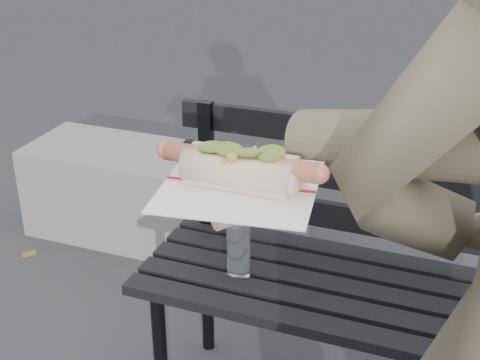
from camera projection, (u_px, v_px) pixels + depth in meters
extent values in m
cylinder|color=black|center=(161.00, 357.00, 1.92)|extent=(0.04, 0.04, 0.45)
cylinder|color=black|center=(207.00, 292.00, 2.20)|extent=(0.04, 0.04, 0.45)
cube|color=black|center=(405.00, 347.00, 1.59)|extent=(1.50, 0.07, 0.03)
cube|color=black|center=(411.00, 325.00, 1.67)|extent=(1.50, 0.07, 0.03)
cube|color=black|center=(415.00, 305.00, 1.74)|extent=(1.50, 0.07, 0.03)
cube|color=black|center=(420.00, 286.00, 1.82)|extent=(1.50, 0.07, 0.03)
cube|color=black|center=(424.00, 269.00, 1.89)|extent=(1.50, 0.07, 0.03)
cube|color=black|center=(207.00, 167.00, 2.03)|extent=(0.04, 0.03, 0.42)
cube|color=black|center=(429.00, 232.00, 1.87)|extent=(1.50, 0.02, 0.08)
cube|color=black|center=(435.00, 191.00, 1.82)|extent=(1.50, 0.02, 0.08)
cube|color=black|center=(442.00, 147.00, 1.76)|extent=(1.50, 0.02, 0.08)
cylinder|color=white|center=(238.00, 246.00, 1.80)|extent=(0.06, 0.06, 0.19)
cylinder|color=white|center=(238.00, 211.00, 1.75)|extent=(0.03, 0.03, 0.02)
cube|color=slate|center=(163.00, 198.00, 2.87)|extent=(1.20, 0.40, 0.40)
cylinder|color=brown|center=(476.00, 147.00, 0.81)|extent=(0.51, 0.23, 0.19)
cylinder|color=#D8A384|center=(273.00, 196.00, 0.83)|extent=(0.09, 0.08, 0.07)
ellipsoid|color=#D8A384|center=(240.00, 198.00, 0.84)|extent=(0.10, 0.11, 0.03)
cylinder|color=#D8A384|center=(190.00, 200.00, 0.83)|extent=(0.05, 0.02, 0.02)
cylinder|color=#D8A384|center=(197.00, 193.00, 0.85)|extent=(0.05, 0.02, 0.02)
cylinder|color=#D8A384|center=(203.00, 186.00, 0.86)|extent=(0.05, 0.02, 0.02)
cylinder|color=#D8A384|center=(209.00, 180.00, 0.88)|extent=(0.05, 0.02, 0.02)
cylinder|color=#D8A384|center=(231.00, 218.00, 0.79)|extent=(0.04, 0.05, 0.02)
cube|color=white|center=(240.00, 186.00, 0.83)|extent=(0.21, 0.21, 0.00)
cube|color=#B21E1E|center=(240.00, 185.00, 0.83)|extent=(0.19, 0.03, 0.00)
cylinder|color=#BE6749|center=(240.00, 162.00, 0.82)|extent=(0.20, 0.02, 0.02)
sphere|color=#BE6749|center=(166.00, 150.00, 0.85)|extent=(0.03, 0.02, 0.02)
sphere|color=#BE6749|center=(320.00, 174.00, 0.78)|extent=(0.03, 0.02, 0.02)
sphere|color=#9E6B2D|center=(262.00, 157.00, 0.81)|extent=(0.01, 0.01, 0.01)
sphere|color=#9E6B2D|center=(255.00, 156.00, 0.81)|extent=(0.01, 0.01, 0.01)
sphere|color=#9E6B2D|center=(227.00, 153.00, 0.81)|extent=(0.01, 0.01, 0.01)
sphere|color=#9E6B2D|center=(239.00, 152.00, 0.83)|extent=(0.01, 0.01, 0.01)
sphere|color=#9E6B2D|center=(279.00, 167.00, 0.78)|extent=(0.01, 0.01, 0.01)
sphere|color=#9E6B2D|center=(290.00, 160.00, 0.81)|extent=(0.01, 0.01, 0.01)
sphere|color=#9E6B2D|center=(226.00, 163.00, 0.80)|extent=(0.01, 0.01, 0.01)
sphere|color=#9E6B2D|center=(225.00, 164.00, 0.80)|extent=(0.01, 0.01, 0.01)
sphere|color=#9E6B2D|center=(256.00, 155.00, 0.82)|extent=(0.01, 0.01, 0.01)
sphere|color=#9E6B2D|center=(255.00, 166.00, 0.80)|extent=(0.01, 0.01, 0.01)
sphere|color=#9E6B2D|center=(224.00, 152.00, 0.82)|extent=(0.01, 0.01, 0.01)
sphere|color=#9E6B2D|center=(255.00, 149.00, 0.83)|extent=(0.01, 0.01, 0.01)
sphere|color=#9E6B2D|center=(259.00, 166.00, 0.79)|extent=(0.01, 0.01, 0.01)
sphere|color=#9E6B2D|center=(268.00, 157.00, 0.80)|extent=(0.01, 0.01, 0.01)
sphere|color=#9E6B2D|center=(198.00, 148.00, 0.83)|extent=(0.01, 0.01, 0.01)
sphere|color=#9E6B2D|center=(249.00, 157.00, 0.81)|extent=(0.01, 0.01, 0.01)
sphere|color=#9E6B2D|center=(257.00, 154.00, 0.81)|extent=(0.01, 0.01, 0.01)
sphere|color=#9E6B2D|center=(278.00, 162.00, 0.79)|extent=(0.01, 0.01, 0.01)
sphere|color=#9E6B2D|center=(226.00, 157.00, 0.82)|extent=(0.01, 0.01, 0.01)
sphere|color=#9E6B2D|center=(269.00, 159.00, 0.81)|extent=(0.01, 0.01, 0.01)
sphere|color=#9E6B2D|center=(230.00, 159.00, 0.81)|extent=(0.01, 0.01, 0.01)
sphere|color=#9E6B2D|center=(224.00, 155.00, 0.81)|extent=(0.01, 0.01, 0.01)
sphere|color=#9E6B2D|center=(232.00, 158.00, 0.80)|extent=(0.01, 0.01, 0.01)
sphere|color=#9E6B2D|center=(269.00, 169.00, 0.78)|extent=(0.01, 0.01, 0.01)
sphere|color=#9E6B2D|center=(243.00, 159.00, 0.81)|extent=(0.01, 0.01, 0.01)
sphere|color=#9E6B2D|center=(230.00, 153.00, 0.82)|extent=(0.01, 0.01, 0.01)
sphere|color=#9E6B2D|center=(275.00, 159.00, 0.80)|extent=(0.01, 0.01, 0.01)
sphere|color=#9E6B2D|center=(227.00, 153.00, 0.82)|extent=(0.01, 0.01, 0.01)
cylinder|color=olive|center=(212.00, 147.00, 0.82)|extent=(0.04, 0.04, 0.01)
cylinder|color=olive|center=(229.00, 149.00, 0.81)|extent=(0.04, 0.04, 0.01)
cylinder|color=olive|center=(247.00, 152.00, 0.80)|extent=(0.04, 0.04, 0.01)
cylinder|color=olive|center=(270.00, 153.00, 0.80)|extent=(0.04, 0.04, 0.01)
cube|color=brown|center=(29.00, 254.00, 2.84)|extent=(0.07, 0.07, 0.00)
cube|color=brown|center=(185.00, 183.00, 3.46)|extent=(0.05, 0.05, 0.00)
cube|color=brown|center=(56.00, 168.00, 3.63)|extent=(0.07, 0.06, 0.00)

